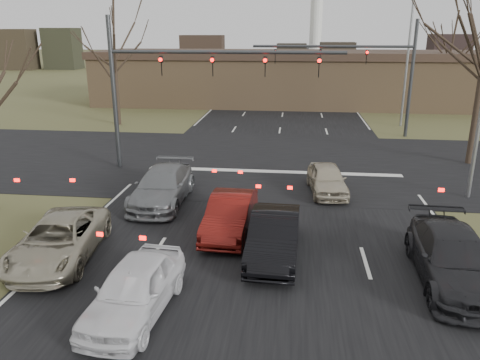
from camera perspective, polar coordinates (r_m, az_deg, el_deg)
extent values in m
plane|color=brown|center=(13.23, 1.20, -15.31)|extent=(360.00, 360.00, 0.00)
cube|color=black|center=(71.42, 5.88, 11.82)|extent=(14.00, 300.00, 0.02)
cube|color=black|center=(27.04, 4.23, 2.23)|extent=(200.00, 14.00, 0.02)
cube|color=#8F704D|center=(49.30, 7.88, 11.82)|extent=(42.00, 10.00, 4.60)
cube|color=#38281E|center=(49.11, 8.02, 14.90)|extent=(42.40, 10.40, 0.70)
cylinder|color=#383A3D|center=(26.06, -15.10, 10.03)|extent=(0.24, 0.24, 8.00)
cylinder|color=#383A3D|center=(24.32, -1.77, 15.32)|extent=(12.00, 0.18, 0.18)
imported|color=black|center=(25.06, -9.53, 13.56)|extent=(0.16, 0.20, 1.00)
imported|color=black|center=(24.47, -3.34, 13.67)|extent=(0.16, 0.20, 1.00)
imported|color=black|center=(24.15, 3.09, 13.62)|extent=(0.16, 0.20, 1.00)
imported|color=black|center=(24.13, 9.60, 13.41)|extent=(0.16, 0.20, 1.00)
cylinder|color=#383A3D|center=(35.12, 20.13, 11.41)|extent=(0.24, 0.24, 8.00)
cylinder|color=#383A3D|center=(34.15, 11.20, 15.69)|extent=(11.00, 0.18, 0.18)
imported|color=black|center=(34.43, 15.16, 14.27)|extent=(0.16, 0.20, 1.00)
imported|color=black|center=(34.13, 9.77, 14.59)|extent=(0.16, 0.20, 1.00)
imported|color=black|center=(34.12, 4.32, 14.78)|extent=(0.16, 0.20, 1.00)
cylinder|color=gray|center=(39.05, 19.71, 13.46)|extent=(0.18, 0.18, 10.00)
cylinder|color=black|center=(29.12, 26.86, 7.83)|extent=(0.32, 0.32, 6.33)
cylinder|color=black|center=(38.94, -14.78, 10.35)|extent=(0.32, 0.32, 5.23)
cylinder|color=black|center=(48.36, 23.81, 10.61)|extent=(0.32, 0.32, 4.95)
imported|color=#A39C84|center=(16.53, -21.21, -6.78)|extent=(2.83, 5.20, 1.38)
imported|color=white|center=(12.94, -12.73, -12.83)|extent=(2.08, 4.40, 1.45)
imported|color=black|center=(15.62, 4.17, -6.79)|extent=(1.71, 4.56, 1.49)
imported|color=black|center=(15.44, 24.62, -8.68)|extent=(2.35, 5.35, 1.53)
imported|color=slate|center=(20.66, -9.42, -0.74)|extent=(2.15, 5.22, 1.51)
imported|color=#61110D|center=(17.37, -1.20, -4.23)|extent=(1.71, 4.44, 1.44)
imported|color=#BEB49A|center=(22.02, 10.57, 0.12)|extent=(1.96, 4.07, 1.34)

